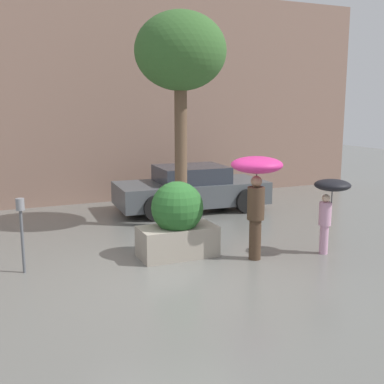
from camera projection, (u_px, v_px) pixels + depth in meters
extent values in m
plane|color=slate|center=(170.00, 274.00, 8.04)|extent=(40.00, 40.00, 0.00)
cube|color=#8C6B5B|center=(85.00, 96.00, 13.34)|extent=(18.00, 0.30, 6.00)
cube|color=#9E9384|center=(177.00, 241.00, 8.95)|extent=(1.43, 0.73, 0.57)
sphere|color=#286028|center=(177.00, 207.00, 8.83)|extent=(0.97, 0.97, 0.97)
cylinder|color=#473323|center=(255.00, 239.00, 8.76)|extent=(0.22, 0.22, 0.75)
cylinder|color=#473323|center=(256.00, 203.00, 8.64)|extent=(0.31, 0.31, 0.59)
sphere|color=#997056|center=(256.00, 181.00, 8.57)|extent=(0.20, 0.20, 0.20)
cylinder|color=#4C4C51|center=(256.00, 183.00, 8.71)|extent=(0.02, 0.02, 0.65)
ellipsoid|color=#E02D84|center=(257.00, 165.00, 8.65)|extent=(0.94, 0.94, 0.30)
cylinder|color=#D199B7|center=(324.00, 239.00, 9.11)|extent=(0.16, 0.16, 0.56)
cylinder|color=#D199B7|center=(325.00, 214.00, 9.01)|extent=(0.23, 0.23, 0.44)
sphere|color=beige|center=(326.00, 198.00, 8.96)|extent=(0.15, 0.15, 0.15)
cylinder|color=#4C4C51|center=(332.00, 199.00, 8.92)|extent=(0.02, 0.02, 0.53)
ellipsoid|color=black|center=(332.00, 185.00, 8.88)|extent=(0.67, 0.67, 0.21)
cube|color=#4C5156|center=(191.00, 193.00, 12.84)|extent=(4.05, 1.93, 0.58)
cube|color=#2D333D|center=(191.00, 174.00, 12.75)|extent=(1.86, 1.55, 0.42)
cylinder|color=black|center=(156.00, 208.00, 11.65)|extent=(0.64, 0.25, 0.63)
cylinder|color=black|center=(139.00, 195.00, 13.24)|extent=(0.64, 0.25, 0.63)
cylinder|color=black|center=(247.00, 201.00, 12.50)|extent=(0.64, 0.25, 0.63)
cylinder|color=black|center=(220.00, 190.00, 14.08)|extent=(0.64, 0.25, 0.63)
cylinder|color=brown|center=(181.00, 154.00, 10.80)|extent=(0.28, 0.28, 3.38)
ellipsoid|color=#38662D|center=(180.00, 51.00, 10.39)|extent=(2.00, 2.00, 1.70)
cylinder|color=#595B60|center=(23.00, 242.00, 8.03)|extent=(0.05, 0.05, 1.08)
cylinder|color=gray|center=(20.00, 204.00, 7.91)|extent=(0.14, 0.14, 0.20)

